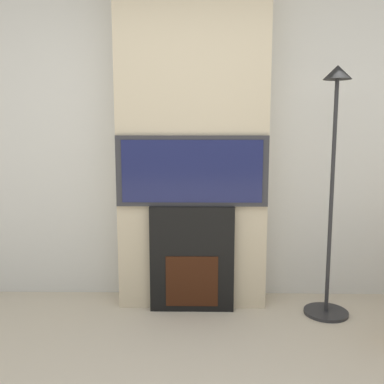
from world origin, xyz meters
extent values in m
cube|color=silver|center=(0.00, 2.03, 1.35)|extent=(6.00, 0.06, 2.70)
cube|color=beige|center=(0.00, 1.84, 1.35)|extent=(1.18, 0.33, 2.70)
cube|color=black|center=(0.00, 1.67, 0.42)|extent=(0.66, 0.14, 0.84)
cube|color=#33160A|center=(0.00, 1.60, 0.25)|extent=(0.41, 0.01, 0.40)
cube|color=#2D2D33|center=(0.00, 1.67, 1.11)|extent=(1.17, 0.06, 0.54)
cube|color=#191E4C|center=(0.00, 1.64, 1.11)|extent=(1.08, 0.01, 0.48)
cylinder|color=#262628|center=(1.05, 1.59, 0.01)|extent=(0.34, 0.34, 0.03)
cylinder|color=#262628|center=(1.05, 1.59, 0.91)|extent=(0.03, 0.03, 1.76)
cone|color=black|center=(1.05, 1.59, 1.84)|extent=(0.20, 0.20, 0.10)
camera|label=1|loc=(0.05, -1.60, 1.44)|focal=40.00mm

